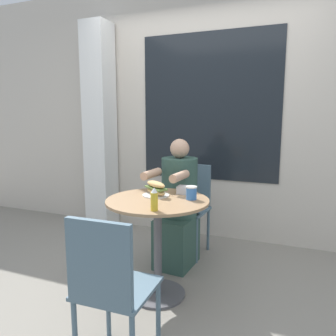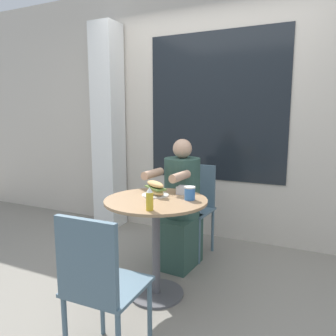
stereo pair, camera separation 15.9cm
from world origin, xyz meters
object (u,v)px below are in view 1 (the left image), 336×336
(drink_cup, at_px, (191,193))
(seated_diner, at_px, (178,211))
(cafe_table, at_px, (158,225))
(sandwich_on_plate, at_px, (156,189))
(empty_chair_across, at_px, (109,282))
(condiment_bottle, at_px, (154,199))
(diner_chair, at_px, (191,200))

(drink_cup, bearing_deg, seated_diner, 120.51)
(cafe_table, height_order, sandwich_on_plate, sandwich_on_plate)
(empty_chair_across, xyz_separation_m, condiment_bottle, (0.02, 0.53, 0.30))
(seated_diner, relative_size, sandwich_on_plate, 5.07)
(diner_chair, distance_m, drink_cup, 0.90)
(cafe_table, distance_m, empty_chair_across, 0.81)
(cafe_table, xyz_separation_m, diner_chair, (-0.04, 0.90, -0.03))
(drink_cup, distance_m, condiment_bottle, 0.38)
(seated_diner, xyz_separation_m, condiment_bottle, (0.14, -0.82, 0.32))
(drink_cup, bearing_deg, diner_chair, 108.10)
(empty_chair_across, height_order, sandwich_on_plate, empty_chair_across)
(diner_chair, bearing_deg, drink_cup, 112.21)
(seated_diner, bearing_deg, drink_cup, 124.62)
(seated_diner, xyz_separation_m, sandwich_on_plate, (-0.01, -0.45, 0.30))
(empty_chair_across, relative_size, condiment_bottle, 5.72)
(sandwich_on_plate, distance_m, condiment_bottle, 0.40)
(drink_cup, relative_size, condiment_bottle, 0.64)
(diner_chair, relative_size, empty_chair_across, 1.00)
(cafe_table, bearing_deg, empty_chair_across, -84.33)
(condiment_bottle, bearing_deg, empty_chair_across, -91.71)
(cafe_table, bearing_deg, sandwich_on_plate, 119.62)
(diner_chair, xyz_separation_m, empty_chair_across, (0.11, -1.70, 0.00))
(cafe_table, height_order, drink_cup, drink_cup)
(empty_chair_across, xyz_separation_m, drink_cup, (0.15, 0.89, 0.28))
(empty_chair_across, distance_m, sandwich_on_plate, 0.95)
(diner_chair, bearing_deg, condiment_bottle, 100.48)
(diner_chair, xyz_separation_m, condiment_bottle, (0.13, -1.17, 0.30))
(seated_diner, distance_m, drink_cup, 0.62)
(diner_chair, height_order, empty_chair_across, same)
(sandwich_on_plate, bearing_deg, drink_cup, -2.04)
(drink_cup, bearing_deg, sandwich_on_plate, 177.96)
(seated_diner, bearing_deg, sandwich_on_plate, 92.54)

